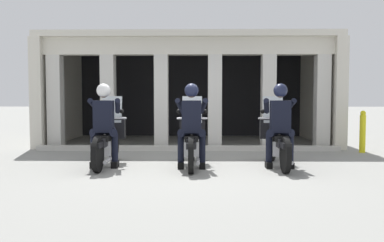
% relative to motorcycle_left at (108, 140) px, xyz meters
% --- Properties ---
extents(ground_plane, '(80.00, 80.00, 0.00)m').
position_rel_motorcycle_left_xyz_m(ground_plane, '(1.65, 3.09, -0.50)').
color(ground_plane, gray).
extents(station_building, '(7.97, 4.00, 3.00)m').
position_rel_motorcycle_left_xyz_m(station_building, '(1.51, 4.52, 1.35)').
color(station_building, black).
rests_on(station_building, ground).
extents(kerb_strip, '(7.47, 0.24, 0.12)m').
position_rel_motorcycle_left_xyz_m(kerb_strip, '(1.51, 2.15, -0.44)').
color(kerb_strip, '#B7B5AD').
rests_on(kerb_strip, ground).
extents(motorcycle_left, '(0.62, 2.04, 1.35)m').
position_rel_motorcycle_left_xyz_m(motorcycle_left, '(0.00, 0.00, 0.00)').
color(motorcycle_left, black).
rests_on(motorcycle_left, ground).
extents(police_officer_left, '(0.63, 0.61, 1.58)m').
position_rel_motorcycle_left_xyz_m(police_officer_left, '(-0.00, -0.28, 0.44)').
color(police_officer_left, black).
rests_on(police_officer_left, ground).
extents(motorcycle_center, '(0.62, 2.04, 1.35)m').
position_rel_motorcycle_left_xyz_m(motorcycle_center, '(1.65, -0.07, 0.00)').
color(motorcycle_center, black).
rests_on(motorcycle_center, ground).
extents(police_officer_center, '(0.63, 0.61, 1.58)m').
position_rel_motorcycle_left_xyz_m(police_officer_center, '(1.65, -0.35, 0.44)').
color(police_officer_center, black).
rests_on(police_officer_center, ground).
extents(motorcycle_right, '(0.62, 2.04, 1.35)m').
position_rel_motorcycle_left_xyz_m(motorcycle_right, '(3.30, -0.01, 0.00)').
color(motorcycle_right, black).
rests_on(motorcycle_right, ground).
extents(police_officer_right, '(0.63, 0.61, 1.58)m').
position_rel_motorcycle_left_xyz_m(police_officer_right, '(3.30, -0.30, 0.44)').
color(police_officer_right, black).
rests_on(police_officer_right, ground).
extents(bollard_kerbside, '(0.14, 0.14, 1.01)m').
position_rel_motorcycle_left_xyz_m(bollard_kerbside, '(5.69, 1.86, -0.00)').
color(bollard_kerbside, yellow).
rests_on(bollard_kerbside, ground).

